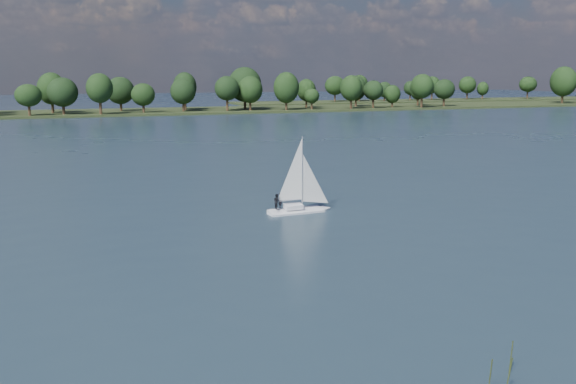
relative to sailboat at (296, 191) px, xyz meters
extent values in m
plane|color=#233342|center=(8.79, 67.45, -2.30)|extent=(700.00, 700.00, 0.00)
cube|color=black|center=(8.79, 179.45, -2.30)|extent=(660.00, 40.00, 1.50)
cube|color=black|center=(168.79, 227.45, -2.30)|extent=(220.00, 30.00, 1.40)
cube|color=silver|center=(0.10, -0.01, -2.30)|extent=(6.36, 2.20, 0.73)
cube|color=silver|center=(0.10, -0.01, -1.56)|extent=(1.91, 1.23, 0.46)
cylinder|color=silver|center=(0.10, -0.01, 1.88)|extent=(0.11, 0.11, 7.35)
imported|color=black|center=(-1.60, 0.42, -0.96)|extent=(0.43, 0.61, 1.58)
imported|color=black|center=(-2.13, -0.02, -0.96)|extent=(0.70, 0.84, 1.58)
cylinder|color=#283316|center=(-4.72, -38.34, -1.54)|extent=(3.20, 3.20, 1.62)
camera|label=1|loc=(-23.49, -59.85, 11.78)|focal=40.00mm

